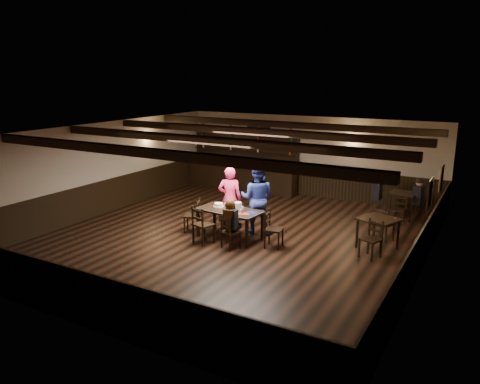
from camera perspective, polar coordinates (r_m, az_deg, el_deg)
The scene contains 25 objects.
ground at distance 11.99m, azimuth -0.64°, elevation -5.56°, with size 10.00×10.00×0.00m, color black.
room_shell at distance 11.55m, azimuth -0.53°, elevation 2.68°, with size 9.02×10.02×2.71m.
dining_table at distance 11.73m, azimuth -1.27°, elevation -2.53°, with size 1.70×0.96×0.75m.
chair_near_left at distance 11.43m, azimuth -4.80°, elevation -3.68°, with size 0.55×0.53×0.95m.
chair_near_right at distance 11.08m, azimuth -1.43°, elevation -4.64°, with size 0.48×0.47×0.81m.
chair_end_left at distance 12.31m, azimuth -5.52°, elevation -2.55°, with size 0.52×0.53×0.89m.
chair_end_right at distance 11.23m, azimuth 3.79°, elevation -4.15°, with size 0.45×0.47×0.89m.
chair_far_pushed at distance 13.20m, azimuth -1.36°, elevation -1.39°, with size 0.41×0.39×0.87m.
woman_pink at distance 12.35m, azimuth -1.25°, elevation -0.80°, with size 0.63×0.41×1.71m, color #FF2F81.
man_blue at distance 12.08m, azimuth 2.12°, elevation -0.77°, with size 0.91×0.71×1.86m, color navy.
seated_person at distance 11.00m, azimuth -1.20°, elevation -2.92°, with size 0.32×0.48×0.78m.
cake at distance 12.00m, azimuth -2.61°, elevation -1.58°, with size 0.28×0.28×0.09m.
plate_stack_a at distance 11.64m, azimuth -1.44°, elevation -1.79°, with size 0.19×0.19×0.18m, color white.
plate_stack_b at distance 11.57m, azimuth -0.26°, elevation -1.80°, with size 0.19×0.19×0.22m, color white.
tea_light at distance 11.78m, azimuth -0.88°, elevation -1.94°, with size 0.05×0.05×0.06m.
salt_shaker at distance 11.41m, azimuth 0.11°, elevation -2.34°, with size 0.04×0.04×0.10m, color silver.
pepper_shaker at distance 11.42m, azimuth 0.35°, elevation -2.34°, with size 0.04×0.04×0.09m, color #A5A8AD.
drink_glass at distance 11.68m, azimuth 0.25°, elevation -1.96°, with size 0.06×0.06×0.10m, color silver.
menu_red at distance 11.37m, azimuth 0.49°, elevation -2.66°, with size 0.28×0.20×0.00m, color maroon.
menu_blue at distance 11.47m, azimuth 1.43°, elevation -2.50°, with size 0.28×0.20×0.00m, color #101852.
bar_counter at distance 16.91m, azimuth 0.31°, elevation 2.83°, with size 4.38×0.70×2.20m.
back_table_a at distance 11.52m, azimuth 16.53°, elevation -3.58°, with size 1.06×1.06×0.75m.
back_table_b at distance 14.22m, azimuth 19.32°, elevation -0.50°, with size 0.79×0.79×0.75m.
bg_patron_left at distance 14.27m, azimuth 16.43°, elevation 0.58°, with size 0.24×0.37×0.74m.
bg_patron_right at distance 14.10m, azimuth 20.95°, elevation 0.09°, with size 0.27×0.39×0.76m.
Camera 1 is at (5.67, -9.76, 4.04)m, focal length 35.00 mm.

